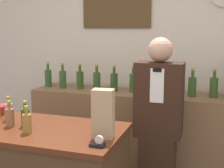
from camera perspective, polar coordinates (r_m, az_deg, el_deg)
back_wall at (r=3.56m, az=3.70°, el=5.36°), size 5.20×0.09×2.70m
back_shelf at (r=3.43m, az=5.05°, el=-9.70°), size 2.35×0.47×0.99m
shopkeeper at (r=2.77m, az=8.45°, el=-8.17°), size 0.40×0.25×1.58m
paper_bag at (r=2.10m, az=-1.63°, el=-5.46°), size 0.15×0.10×0.33m
tape_dispenser at (r=1.99m, az=-2.56°, el=-10.74°), size 0.09×0.06×0.07m
counter_bottle_2 at (r=2.65m, az=-18.35°, el=-4.75°), size 0.06×0.06×0.20m
counter_bottle_3 at (r=2.48m, az=-18.17°, el=-5.71°), size 0.06×0.06×0.20m
counter_bottle_4 at (r=2.45m, az=-15.54°, el=-5.80°), size 0.06×0.06×0.20m
counter_bottle_5 at (r=2.30m, az=-15.29°, el=-6.83°), size 0.06×0.06×0.20m
shelf_bottle_0 at (r=3.68m, az=-11.59°, el=1.20°), size 0.08×0.08×0.29m
shelf_bottle_1 at (r=3.56m, az=-9.00°, el=0.97°), size 0.08×0.08×0.29m
shelf_bottle_2 at (r=3.49m, az=-5.86°, el=0.86°), size 0.08×0.08×0.29m
shelf_bottle_3 at (r=3.41m, az=-2.79°, el=0.67°), size 0.08×0.08×0.29m
shelf_bottle_4 at (r=3.33m, az=0.39°, el=0.46°), size 0.08×0.08×0.29m
shelf_bottle_5 at (r=3.30m, az=3.90°, el=0.35°), size 0.08×0.08×0.29m
shelf_bottle_6 at (r=3.26m, az=7.38°, el=0.18°), size 0.08×0.08×0.29m
shelf_bottle_7 at (r=3.21m, az=10.86°, el=-0.10°), size 0.08×0.08×0.29m
shelf_bottle_8 at (r=3.18m, az=14.45°, el=-0.34°), size 0.08×0.08×0.29m
shelf_bottle_9 at (r=3.19m, az=18.11°, el=-0.47°), size 0.08×0.08×0.29m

